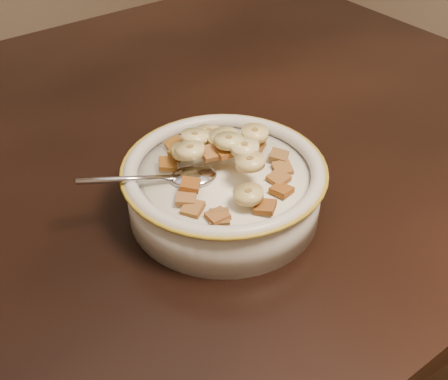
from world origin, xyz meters
TOP-DOWN VIEW (x-y plane):
  - table at (0.00, 0.00)m, footprint 1.40×0.90m
  - cereal_bowl at (0.08, -0.18)m, footprint 0.22×0.22m
  - milk at (0.08, -0.18)m, footprint 0.18×0.18m
  - spoon at (0.05, -0.17)m, footprint 0.06×0.05m
  - cereal_square_0 at (0.03, -0.24)m, footprint 0.02×0.02m
  - cereal_square_1 at (0.03, -0.14)m, footprint 0.03×0.03m
  - cereal_square_2 at (0.05, -0.13)m, footprint 0.02×0.02m
  - cereal_square_3 at (0.11, -0.24)m, footprint 0.02×0.02m
  - cereal_square_4 at (0.02, -0.20)m, footprint 0.03×0.03m
  - cereal_square_5 at (0.01, -0.21)m, footprint 0.03×0.03m
  - cereal_square_6 at (0.07, -0.16)m, footprint 0.02×0.02m
  - cereal_square_7 at (0.14, -0.20)m, footprint 0.03×0.03m
  - cereal_square_8 at (0.09, -0.11)m, footprint 0.03×0.03m
  - cereal_square_9 at (0.03, -0.19)m, footprint 0.03×0.03m
  - cereal_square_10 at (0.07, -0.26)m, footprint 0.03×0.03m
  - cereal_square_11 at (0.13, -0.21)m, footprint 0.03×0.03m
  - cereal_square_12 at (0.12, -0.23)m, footprint 0.02×0.02m
  - cereal_square_13 at (0.06, -0.11)m, footprint 0.02×0.02m
  - cereal_square_14 at (0.10, -0.14)m, footprint 0.02×0.02m
  - cereal_square_15 at (0.03, -0.24)m, footprint 0.03×0.03m
  - cereal_square_16 at (0.09, -0.17)m, footprint 0.02×0.02m
  - cereal_square_17 at (0.10, -0.11)m, footprint 0.03×0.03m
  - cereal_square_18 at (0.10, -0.17)m, footprint 0.02×0.02m
  - cereal_square_19 at (0.13, -0.17)m, footprint 0.03×0.03m
  - banana_slice_0 at (0.06, -0.24)m, footprint 0.03×0.03m
  - banana_slice_1 at (0.09, -0.13)m, footprint 0.04×0.04m
  - banana_slice_2 at (0.09, -0.21)m, footprint 0.04×0.04m
  - banana_slice_3 at (0.05, -0.14)m, footprint 0.04×0.04m
  - banana_slice_4 at (0.09, -0.17)m, footprint 0.04×0.04m
  - banana_slice_5 at (0.13, -0.16)m, footprint 0.04×0.04m
  - banana_slice_6 at (0.09, -0.14)m, footprint 0.04×0.04m
  - banana_slice_7 at (0.10, -0.19)m, footprint 0.03×0.03m
  - banana_slice_8 at (0.07, -0.13)m, footprint 0.04×0.04m
  - banana_slice_9 at (0.09, -0.15)m, footprint 0.03×0.03m
  - banana_slice_10 at (0.10, -0.16)m, footprint 0.04×0.04m
  - banana_slice_11 at (0.05, -0.16)m, footprint 0.04×0.04m

SIDE VIEW (x-z plane):
  - table at x=0.00m, z-range 0.71..0.75m
  - cereal_bowl at x=0.08m, z-range 0.75..0.80m
  - milk at x=0.08m, z-range 0.80..0.80m
  - spoon at x=0.05m, z-range 0.80..0.81m
  - cereal_square_17 at x=0.10m, z-range 0.80..0.81m
  - cereal_square_11 at x=0.13m, z-range 0.80..0.81m
  - cereal_square_15 at x=0.03m, z-range 0.80..0.81m
  - cereal_square_5 at x=0.01m, z-range 0.80..0.81m
  - cereal_square_0 at x=0.03m, z-range 0.80..0.81m
  - cereal_square_12 at x=0.12m, z-range 0.80..0.81m
  - cereal_square_3 at x=0.11m, z-range 0.80..0.81m
  - cereal_square_4 at x=0.02m, z-range 0.81..0.81m
  - cereal_square_10 at x=0.07m, z-range 0.80..0.81m
  - cereal_square_19 at x=0.13m, z-range 0.80..0.82m
  - cereal_square_8 at x=0.09m, z-range 0.80..0.82m
  - cereal_square_7 at x=0.14m, z-range 0.81..0.81m
  - cereal_square_13 at x=0.06m, z-range 0.80..0.82m
  - cereal_square_1 at x=0.03m, z-range 0.81..0.82m
  - cereal_square_2 at x=0.05m, z-range 0.81..0.82m
  - cereal_square_9 at x=0.03m, z-range 0.81..0.82m
  - cereal_square_14 at x=0.10m, z-range 0.81..0.82m
  - banana_slice_0 at x=0.06m, z-range 0.81..0.83m
  - cereal_square_18 at x=0.10m, z-range 0.82..0.83m
  - banana_slice_6 at x=0.09m, z-range 0.82..0.83m
  - banana_slice_3 at x=0.05m, z-range 0.82..0.83m
  - cereal_square_6 at x=0.07m, z-range 0.82..0.83m
  - cereal_square_16 at x=0.09m, z-range 0.82..0.83m
  - banana_slice_1 at x=0.09m, z-range 0.82..0.84m
  - banana_slice_5 at x=0.13m, z-range 0.82..0.83m
  - banana_slice_9 at x=0.09m, z-range 0.82..0.84m
  - banana_slice_8 at x=0.07m, z-range 0.82..0.84m
  - banana_slice_10 at x=0.10m, z-range 0.83..0.84m
  - banana_slice_11 at x=0.05m, z-range 0.83..0.84m
  - banana_slice_2 at x=0.09m, z-range 0.83..0.84m
  - banana_slice_7 at x=0.10m, z-range 0.83..0.84m
  - banana_slice_4 at x=0.09m, z-range 0.83..0.84m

